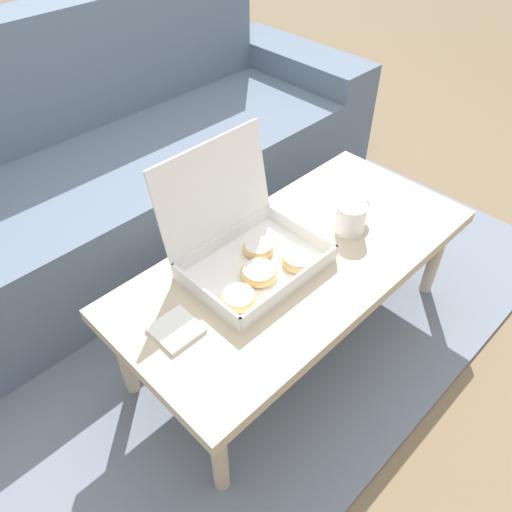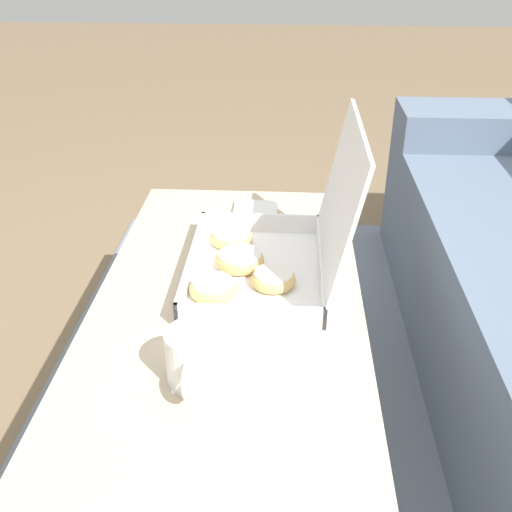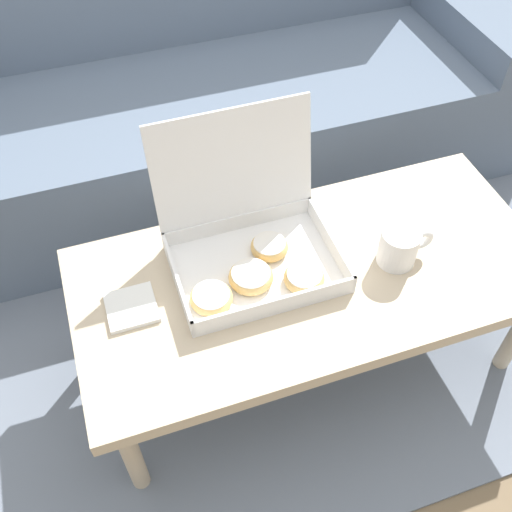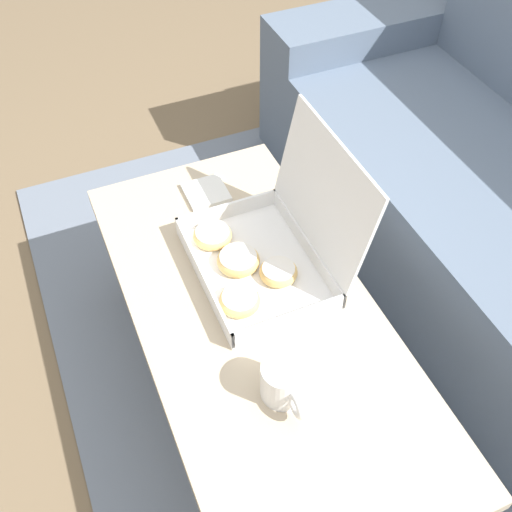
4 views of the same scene
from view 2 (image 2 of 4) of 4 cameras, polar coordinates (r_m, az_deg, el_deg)
name	(u,v)px [view 2 (image 2 of 4)]	position (r m, az deg, el deg)	size (l,w,h in m)	color
ground_plane	(283,449)	(1.44, 2.57, -17.90)	(12.00, 12.00, 0.00)	#756047
area_rug	(415,454)	(1.47, 14.94, -17.72)	(2.26, 1.84, 0.01)	slate
coffee_table	(227,325)	(1.21, -2.79, -6.60)	(1.16, 0.54, 0.38)	#C6B293
pastry_box	(267,252)	(1.27, 1.02, 0.42)	(0.40, 0.34, 0.34)	white
coffee_mug	(194,358)	(1.00, -5.93, -9.65)	(0.14, 0.09, 0.10)	white
napkin_stack	(255,211)	(1.56, -0.05, 4.28)	(0.11, 0.11, 0.01)	white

